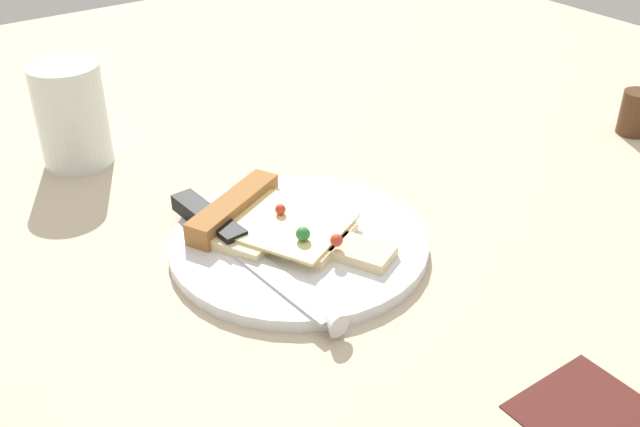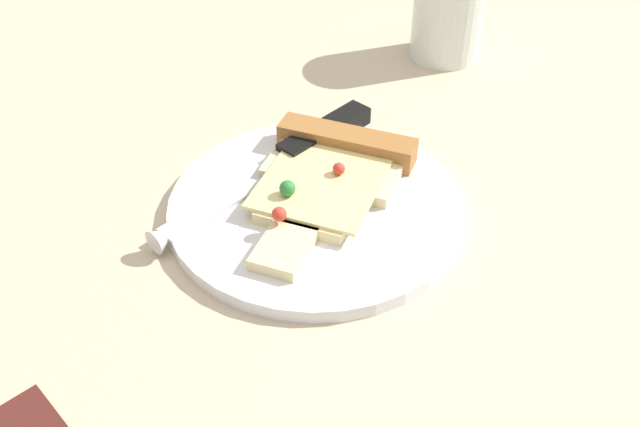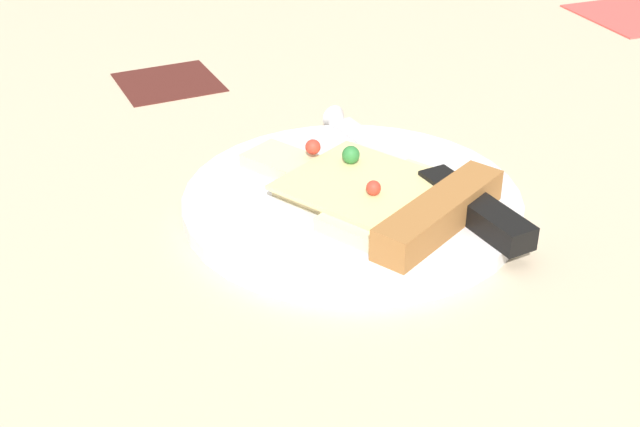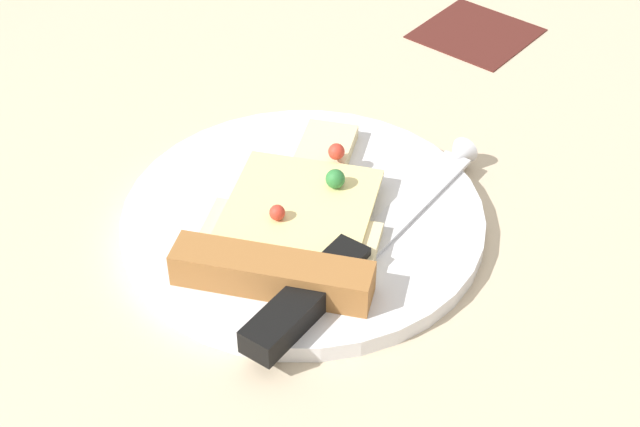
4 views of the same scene
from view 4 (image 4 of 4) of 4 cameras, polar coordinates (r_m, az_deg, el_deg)
name	(u,v)px [view 4 (image 4 of 4)]	position (r cm, az deg, el deg)	size (l,w,h in cm)	color
ground_plane	(175,256)	(62.92, -8.77, -2.53)	(158.91, 158.91, 3.00)	#C6B293
plate	(303,219)	(61.78, -1.03, -0.32)	(23.74, 23.74, 1.17)	silver
pizza_slice	(293,228)	(59.00, -1.64, -0.89)	(19.06, 14.92, 2.58)	beige
knife	(350,258)	(57.21, 1.81, -2.73)	(24.09, 3.64, 2.45)	silver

